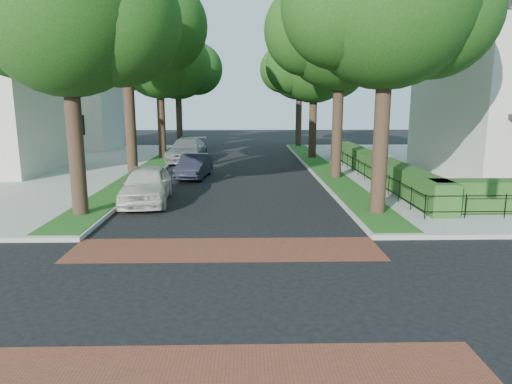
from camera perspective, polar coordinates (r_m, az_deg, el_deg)
ground at (r=10.39m, az=-4.55°, el=-12.78°), size 120.00×120.00×0.00m
crosswalk_far at (r=13.37m, az=-3.79°, el=-7.17°), size 9.00×2.20×0.01m
crosswalk_near at (r=7.59m, az=-5.99°, el=-22.62°), size 9.00×2.20×0.01m
grass_strip_ne at (r=29.26m, az=8.18°, el=3.16°), size 1.60×29.80×0.02m
grass_strip_nw at (r=29.48m, az=-13.03°, el=3.05°), size 1.60×29.80×0.02m
tree_right_near at (r=17.78m, az=16.31°, el=21.86°), size 7.75×6.67×10.66m
tree_right_mid at (r=25.51m, az=10.69°, el=19.56°), size 8.25×7.09×11.22m
tree_right_far at (r=34.17m, az=7.40°, el=15.67°), size 7.25×6.23×9.74m
tree_right_back at (r=43.11m, az=5.57°, el=15.26°), size 7.50×6.45×10.20m
tree_left_near at (r=18.00m, az=-22.13°, el=20.20°), size 7.50×6.45×10.20m
tree_left_mid at (r=25.76m, az=-15.69°, el=20.07°), size 8.00×6.88×11.48m
tree_left_far at (r=34.34m, az=-11.81°, el=15.87°), size 7.00×6.02×9.86m
tree_left_back at (r=43.25m, az=-9.60°, el=15.34°), size 7.75×6.66×10.44m
hedge_main_road at (r=25.73m, az=14.78°, el=3.12°), size 1.00×18.00×1.20m
fence_main_road at (r=25.54m, az=13.03°, el=2.81°), size 0.06×18.00×0.90m
house_left_far at (r=44.49m, az=-22.98°, el=11.44°), size 10.00×9.00×10.14m
parked_car_front at (r=19.69m, az=-13.57°, el=0.93°), size 2.28×4.85×1.61m
parked_car_middle at (r=25.81m, az=-7.73°, el=3.23°), size 1.83×4.15×1.33m
parked_car_rear at (r=33.12m, az=-8.60°, el=5.24°), size 2.65×5.78×1.64m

